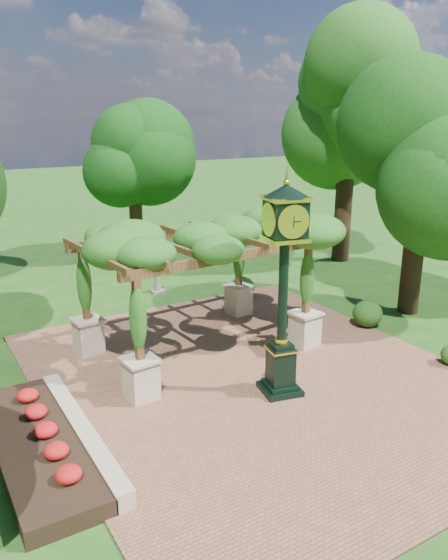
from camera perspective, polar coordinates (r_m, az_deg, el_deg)
ground at (r=13.40m, az=5.64°, el=-11.77°), size 120.00×120.00×0.00m
brick_plaza at (r=14.10m, az=3.20°, el=-10.05°), size 10.00×12.00×0.04m
border_wall at (r=11.92m, az=-14.64°, el=-15.13°), size 0.35×5.00×0.40m
flower_bed at (r=11.77m, az=-18.99°, el=-16.11°), size 1.50×5.00×0.36m
pedestal_clock at (r=12.30m, az=6.27°, el=0.80°), size 1.18×1.18×5.05m
pergola at (r=14.65m, az=-2.85°, el=4.00°), size 6.36×4.29×3.82m
sundial at (r=20.48m, az=-6.98°, el=-0.25°), size 0.50×0.50×0.89m
shrub_mid at (r=17.61m, az=14.76°, el=-3.40°), size 1.15×1.15×0.83m
shrub_back at (r=19.68m, az=1.94°, el=-0.74°), size 0.90×0.90×0.77m
tree_north at (r=25.15m, az=-9.48°, el=12.83°), size 3.89×3.89×6.82m
tree_east_far at (r=24.71m, az=13.04°, el=17.68°), size 4.53×4.53×10.04m
tree_east_near at (r=18.49m, az=20.14°, el=12.26°), size 4.37×4.37×7.60m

